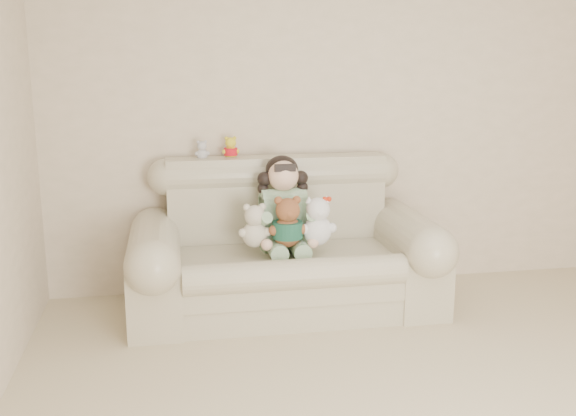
# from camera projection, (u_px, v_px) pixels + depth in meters

# --- Properties ---
(wall_back) EXTENTS (4.50, 0.00, 4.50)m
(wall_back) POSITION_uv_depth(u_px,v_px,m) (352.00, 115.00, 4.89)
(wall_back) COLOR beige
(wall_back) RESTS_ON ground
(sofa) EXTENTS (2.10, 0.95, 1.03)m
(sofa) POSITION_uv_depth(u_px,v_px,m) (285.00, 238.00, 4.48)
(sofa) COLOR #C1B69C
(sofa) RESTS_ON floor
(seated_child) EXTENTS (0.44, 0.52, 0.66)m
(seated_child) POSITION_uv_depth(u_px,v_px,m) (283.00, 202.00, 4.50)
(seated_child) COLOR #2D7530
(seated_child) RESTS_ON sofa
(brown_teddy) EXTENTS (0.30, 0.27, 0.40)m
(brown_teddy) POSITION_uv_depth(u_px,v_px,m) (287.00, 217.00, 4.30)
(brown_teddy) COLOR brown
(brown_teddy) RESTS_ON sofa
(white_cat) EXTENTS (0.29, 0.25, 0.39)m
(white_cat) POSITION_uv_depth(u_px,v_px,m) (318.00, 216.00, 4.34)
(white_cat) COLOR silver
(white_cat) RESTS_ON sofa
(cream_teddy) EXTENTS (0.24, 0.20, 0.34)m
(cream_teddy) POSITION_uv_depth(u_px,v_px,m) (255.00, 221.00, 4.30)
(cream_teddy) COLOR beige
(cream_teddy) RESTS_ON sofa
(yellow_mini_bear) EXTENTS (0.15, 0.14, 0.19)m
(yellow_mini_bear) POSITION_uv_depth(u_px,v_px,m) (231.00, 146.00, 4.67)
(yellow_mini_bear) COLOR #FFF535
(yellow_mini_bear) RESTS_ON sofa
(grey_mini_plush) EXTENTS (0.13, 0.11, 0.17)m
(grey_mini_plush) POSITION_uv_depth(u_px,v_px,m) (202.00, 149.00, 4.62)
(grey_mini_plush) COLOR silver
(grey_mini_plush) RESTS_ON sofa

